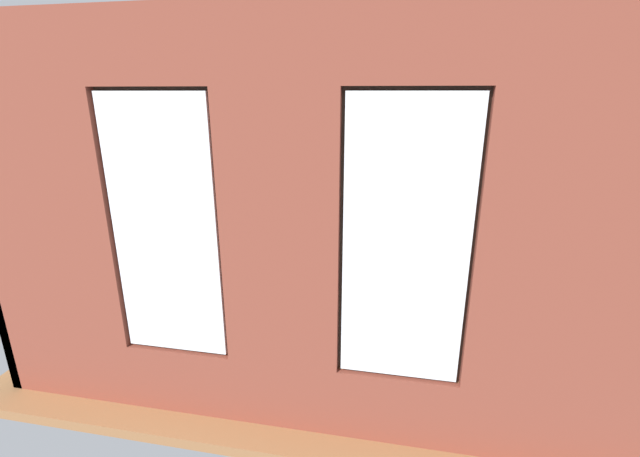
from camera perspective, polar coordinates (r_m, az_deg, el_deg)
ground_plane at (r=6.41m, az=1.69°, el=-9.12°), size 6.25×5.97×0.10m
brick_wall_with_windows at (r=3.38m, az=-5.33°, el=-2.23°), size 5.65×0.30×3.45m
white_wall_right at (r=6.68m, az=-22.86°, el=6.67°), size 0.10×4.97×3.45m
couch_by_window at (r=4.72m, az=-9.92°, el=-14.81°), size 2.02×0.87×0.80m
couch_left at (r=6.29m, az=21.32°, el=-7.15°), size 0.89×1.94×0.80m
coffee_table at (r=6.05m, az=-2.24°, el=-6.53°), size 1.45×0.86×0.41m
cup_ceramic at (r=5.87m, az=-1.50°, el=-6.28°), size 0.08×0.08×0.10m
candle_jar at (r=6.00m, az=-6.61°, el=-5.77°), size 0.08×0.08×0.11m
remote_black at (r=6.16m, az=-3.67°, el=-5.50°), size 0.18×0.10×0.02m
remote_silver at (r=6.09m, az=1.76°, el=-5.77°), size 0.17×0.07×0.02m
media_console at (r=6.66m, az=-20.69°, el=-6.01°), size 0.99×0.42×0.59m
tv_flatscreen at (r=6.43m, az=-21.34°, el=-0.38°), size 1.19×0.20×0.78m
papasan_chair at (r=8.01m, az=-2.87°, el=0.20°), size 1.05×1.05×0.67m
potted_plant_between_couches at (r=4.39m, az=8.90°, el=-13.88°), size 0.73×0.80×1.05m
potted_plant_corner_near_left at (r=8.03m, az=20.43°, el=1.50°), size 0.93×0.87×1.43m
potted_plant_by_left_couch at (r=7.52m, az=16.63°, el=-2.23°), size 0.36×0.36×0.59m
potted_plant_mid_room_small at (r=7.13m, az=12.34°, el=-3.23°), size 0.28×0.28×0.53m
potted_plant_near_tv at (r=5.56m, az=-21.11°, el=-7.92°), size 0.56×0.56×0.83m
potted_plant_foreground_right at (r=8.53m, az=-10.65°, el=1.17°), size 0.41×0.41×0.74m
potted_plant_corner_far_left at (r=4.45m, az=28.18°, el=-15.09°), size 1.02×0.89×1.11m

